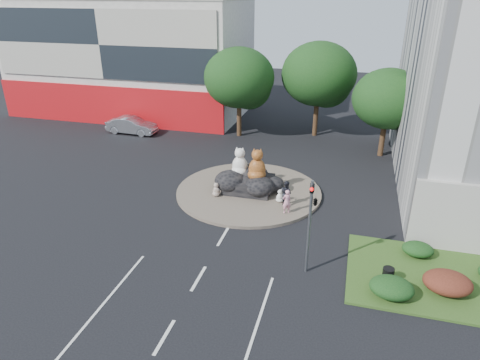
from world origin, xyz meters
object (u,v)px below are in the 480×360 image
object	(u,v)px
kitten_white	(280,195)
litter_bin	(388,275)
kitten_calico	(216,189)
pedestrian_pink	(287,201)
pedestrian_dark	(286,193)
parked_car	(132,125)
cat_tabby	(257,164)
cat_white	(240,161)

from	to	relation	value
kitten_white	litter_bin	size ratio (longest dim) A/B	1.25
litter_bin	kitten_calico	bearing A→B (deg)	148.91
kitten_white	pedestrian_pink	size ratio (longest dim) A/B	0.59
pedestrian_dark	parked_car	xyz separation A→B (m)	(-17.08, 11.34, -0.22)
litter_bin	kitten_white	bearing A→B (deg)	133.96
pedestrian_dark	kitten_white	bearing A→B (deg)	0.87
cat_tabby	litter_bin	world-z (taller)	cat_tabby
cat_white	pedestrian_pink	world-z (taller)	cat_white
kitten_calico	parked_car	world-z (taller)	parked_car
pedestrian_pink	pedestrian_dark	distance (m)	1.09
cat_tabby	parked_car	size ratio (longest dim) A/B	0.45
cat_tabby	pedestrian_dark	xyz separation A→B (m)	(2.27, -1.51, -1.18)
cat_tabby	parked_car	world-z (taller)	cat_tabby
cat_white	cat_tabby	size ratio (longest dim) A/B	0.92
kitten_white	parked_car	distance (m)	19.97
cat_tabby	litter_bin	distance (m)	11.64
cat_tabby	kitten_calico	xyz separation A→B (m)	(-2.46, -1.44, -1.52)
kitten_white	pedestrian_dark	distance (m)	0.66
pedestrian_dark	parked_car	distance (m)	20.51
pedestrian_pink	parked_car	size ratio (longest dim) A/B	0.32
litter_bin	cat_white	bearing A→B (deg)	139.17
cat_white	kitten_calico	world-z (taller)	cat_white
kitten_calico	cat_tabby	bearing A→B (deg)	46.04
cat_tabby	kitten_calico	bearing A→B (deg)	-158.50
cat_white	litter_bin	world-z (taller)	cat_white
kitten_white	parked_car	world-z (taller)	parked_car
kitten_calico	parked_car	bearing A→B (deg)	153.35
pedestrian_pink	litter_bin	distance (m)	7.95
pedestrian_pink	pedestrian_dark	bearing A→B (deg)	-112.27
parked_car	kitten_calico	bearing A→B (deg)	-131.19
kitten_calico	litter_bin	bearing A→B (deg)	-15.37
cat_tabby	litter_bin	bearing A→B (deg)	-52.47
pedestrian_pink	litter_bin	world-z (taller)	pedestrian_pink
cat_white	cat_tabby	distance (m)	1.38
parked_car	litter_bin	world-z (taller)	parked_car
pedestrian_dark	cat_tabby	bearing A→B (deg)	1.93
cat_white	kitten_calico	xyz separation A→B (m)	(-1.14, -1.83, -1.44)
cat_tabby	parked_car	distance (m)	17.83
kitten_calico	litter_bin	world-z (taller)	kitten_calico
kitten_calico	pedestrian_dark	size ratio (longest dim) A/B	0.59
cat_tabby	litter_bin	xyz separation A→B (m)	(8.33, -7.95, -1.73)
cat_tabby	kitten_white	world-z (taller)	cat_tabby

